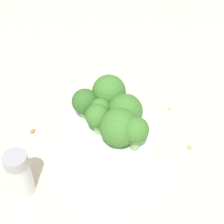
{
  "coord_description": "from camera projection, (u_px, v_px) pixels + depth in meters",
  "views": [
    {
      "loc": [
        0.22,
        0.28,
        0.39
      ],
      "look_at": [
        0.0,
        0.0,
        0.07
      ],
      "focal_mm": 50.0,
      "sensor_mm": 36.0,
      "label": 1
    }
  ],
  "objects": [
    {
      "name": "broccoli_floret_4",
      "position": [
        85.0,
        103.0,
        0.5
      ],
      "size": [
        0.04,
        0.04,
        0.05
      ],
      "color": "#8EB770",
      "rests_on": "bowl"
    },
    {
      "name": "broccoli_floret_3",
      "position": [
        97.0,
        117.0,
        0.47
      ],
      "size": [
        0.04,
        0.04,
        0.05
      ],
      "color": "#8EB770",
      "rests_on": "bowl"
    },
    {
      "name": "almond_crumb_2",
      "position": [
        190.0,
        146.0,
        0.52
      ],
      "size": [
        0.01,
        0.01,
        0.01
      ],
      "primitive_type": "cube",
      "rotation": [
        0.0,
        0.0,
        4.64
      ],
      "color": "tan",
      "rests_on": "ground_plane"
    },
    {
      "name": "broccoli_floret_1",
      "position": [
        109.0,
        92.0,
        0.51
      ],
      "size": [
        0.06,
        0.06,
        0.07
      ],
      "color": "#8EB770",
      "rests_on": "bowl"
    },
    {
      "name": "broccoli_floret_0",
      "position": [
        125.0,
        112.0,
        0.49
      ],
      "size": [
        0.06,
        0.06,
        0.06
      ],
      "color": "#8EB770",
      "rests_on": "bowl"
    },
    {
      "name": "almond_crumb_0",
      "position": [
        32.0,
        130.0,
        0.55
      ],
      "size": [
        0.01,
        0.01,
        0.01
      ],
      "primitive_type": "cube",
      "rotation": [
        0.0,
        0.0,
        0.67
      ],
      "color": "olive",
      "rests_on": "ground_plane"
    },
    {
      "name": "pepper_shaker",
      "position": [
        20.0,
        174.0,
        0.44
      ],
      "size": [
        0.03,
        0.03,
        0.08
      ],
      "color": "#B2B7BC",
      "rests_on": "ground_plane"
    },
    {
      "name": "broccoli_floret_6",
      "position": [
        100.0,
        110.0,
        0.49
      ],
      "size": [
        0.03,
        0.03,
        0.05
      ],
      "color": "#84AD66",
      "rests_on": "bowl"
    },
    {
      "name": "almond_crumb_1",
      "position": [
        171.0,
        109.0,
        0.59
      ],
      "size": [
        0.01,
        0.01,
        0.01
      ],
      "primitive_type": "cube",
      "rotation": [
        0.0,
        0.0,
        3.34
      ],
      "color": "tan",
      "rests_on": "ground_plane"
    },
    {
      "name": "ground_plane",
      "position": [
        112.0,
        143.0,
        0.53
      ],
      "size": [
        3.0,
        3.0,
        0.0
      ],
      "primitive_type": "plane",
      "color": "beige"
    },
    {
      "name": "broccoli_floret_5",
      "position": [
        119.0,
        128.0,
        0.46
      ],
      "size": [
        0.06,
        0.06,
        0.06
      ],
      "color": "#84AD66",
      "rests_on": "bowl"
    },
    {
      "name": "broccoli_floret_2",
      "position": [
        138.0,
        129.0,
        0.45
      ],
      "size": [
        0.04,
        0.04,
        0.06
      ],
      "color": "#7A9E5B",
      "rests_on": "bowl"
    },
    {
      "name": "bowl",
      "position": [
        112.0,
        136.0,
        0.52
      ],
      "size": [
        0.16,
        0.16,
        0.04
      ],
      "primitive_type": "cylinder",
      "color": "silver",
      "rests_on": "ground_plane"
    }
  ]
}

